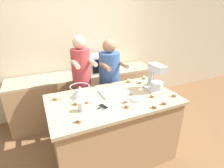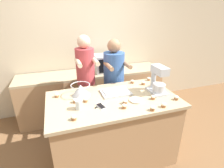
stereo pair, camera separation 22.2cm
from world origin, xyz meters
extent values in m
plane|color=brown|center=(0.00, 0.00, 0.00)|extent=(16.00, 16.00, 0.00)
cube|color=beige|center=(0.00, 1.62, 1.35)|extent=(10.00, 0.06, 2.70)
cube|color=#A87F56|center=(0.00, 0.00, 0.46)|extent=(1.60, 0.89, 0.92)
cube|color=tan|center=(0.00, 0.00, 0.94)|extent=(1.66, 0.95, 0.04)
cube|color=#A87F56|center=(0.00, 1.27, 0.42)|extent=(2.80, 0.60, 0.85)
cube|color=tan|center=(0.00, 1.27, 0.87)|extent=(2.80, 0.60, 0.04)
cylinder|color=brown|center=(-0.22, 0.70, 0.46)|extent=(0.22, 0.22, 0.91)
cylinder|color=#A8383D|center=(-0.22, 0.70, 1.20)|extent=(0.29, 0.29, 0.56)
sphere|color=#DBB293|center=(-0.22, 0.70, 1.58)|extent=(0.20, 0.20, 0.20)
cylinder|color=#DBB293|center=(-0.34, 0.53, 1.32)|extent=(0.06, 0.34, 0.06)
cylinder|color=#DBB293|center=(-0.10, 0.53, 1.32)|extent=(0.06, 0.34, 0.06)
cylinder|color=brown|center=(0.25, 0.70, 0.42)|extent=(0.27, 0.27, 0.84)
cylinder|color=#335693|center=(0.25, 0.70, 1.11)|extent=(0.34, 0.34, 0.54)
sphere|color=#936B4C|center=(0.25, 0.70, 1.49)|extent=(0.21, 0.21, 0.21)
cylinder|color=#936B4C|center=(0.10, 0.53, 1.22)|extent=(0.06, 0.34, 0.06)
cylinder|color=#936B4C|center=(0.39, 0.53, 1.22)|extent=(0.06, 0.34, 0.06)
cube|color=#B2B7BC|center=(0.63, -0.02, 0.97)|extent=(0.20, 0.30, 0.03)
cylinder|color=#B2B7BC|center=(0.63, 0.09, 1.11)|extent=(0.07, 0.07, 0.25)
cube|color=#B2B7BC|center=(0.63, -0.04, 1.29)|extent=(0.13, 0.26, 0.10)
cylinder|color=#BCBCC1|center=(0.63, -0.06, 1.04)|extent=(0.17, 0.17, 0.11)
cone|color=#BCBCC1|center=(-0.38, 0.21, 1.03)|extent=(0.25, 0.25, 0.16)
torus|color=#BCBCC1|center=(-0.38, 0.21, 1.11)|extent=(0.25, 0.25, 0.01)
cube|color=#BCBCC1|center=(0.08, 0.13, 0.97)|extent=(0.39, 0.28, 0.02)
cube|color=white|center=(0.08, 0.13, 0.99)|extent=(0.32, 0.23, 0.02)
cube|color=#B7B7BC|center=(0.32, 1.27, 1.05)|extent=(0.54, 0.38, 0.32)
cube|color=black|center=(0.27, 1.08, 1.05)|extent=(0.36, 0.01, 0.26)
cube|color=#2D2D2D|center=(0.51, 1.08, 1.05)|extent=(0.11, 0.01, 0.26)
cube|color=silver|center=(-0.20, -0.16, 0.96)|extent=(0.10, 0.16, 0.01)
cube|color=black|center=(-0.20, -0.16, 0.97)|extent=(0.09, 0.14, 0.00)
cylinder|color=silver|center=(-0.46, -0.13, 1.01)|extent=(0.08, 0.08, 0.11)
cylinder|color=beige|center=(0.25, -0.16, 0.97)|extent=(0.17, 0.17, 0.02)
cube|color=#BCBCC1|center=(-0.15, -0.10, 0.96)|extent=(0.13, 0.09, 0.01)
cube|color=black|center=(-0.25, -0.15, 0.96)|extent=(0.08, 0.06, 0.01)
cylinder|color=#9E6038|center=(0.33, -0.42, 0.97)|extent=(0.05, 0.05, 0.03)
ellipsoid|color=beige|center=(0.33, -0.42, 1.00)|extent=(0.06, 0.06, 0.03)
cylinder|color=#9E6038|center=(-0.54, -0.33, 0.97)|extent=(0.05, 0.05, 0.03)
ellipsoid|color=beige|center=(-0.54, -0.33, 1.00)|extent=(0.06, 0.06, 0.03)
cylinder|color=#9E6038|center=(0.57, 0.27, 0.97)|extent=(0.05, 0.05, 0.03)
ellipsoid|color=beige|center=(0.57, 0.27, 1.00)|extent=(0.06, 0.06, 0.03)
cylinder|color=#9E6038|center=(0.49, -0.40, 0.97)|extent=(0.05, 0.05, 0.03)
ellipsoid|color=beige|center=(0.49, -0.40, 1.00)|extent=(0.06, 0.06, 0.03)
cylinder|color=#9E6038|center=(0.09, -0.18, 0.97)|extent=(0.05, 0.05, 0.03)
ellipsoid|color=beige|center=(0.09, -0.18, 1.00)|extent=(0.06, 0.06, 0.03)
cylinder|color=#9E6038|center=(-0.36, 0.01, 0.97)|extent=(0.05, 0.05, 0.03)
ellipsoid|color=beige|center=(-0.36, 0.01, 1.00)|extent=(0.06, 0.06, 0.03)
cylinder|color=#9E6038|center=(-0.69, 0.26, 0.97)|extent=(0.05, 0.05, 0.03)
ellipsoid|color=beige|center=(-0.69, 0.26, 1.00)|extent=(0.06, 0.06, 0.03)
cylinder|color=#9E6038|center=(-0.48, 0.04, 0.97)|extent=(0.05, 0.05, 0.03)
ellipsoid|color=beige|center=(-0.48, 0.04, 1.00)|extent=(0.06, 0.06, 0.03)
cylinder|color=#9E6038|center=(0.04, -0.28, 0.97)|extent=(0.05, 0.05, 0.03)
ellipsoid|color=beige|center=(0.04, -0.28, 1.00)|extent=(0.06, 0.06, 0.03)
cylinder|color=#9E6038|center=(0.47, -0.19, 0.97)|extent=(0.05, 0.05, 0.03)
ellipsoid|color=beige|center=(0.47, -0.19, 1.00)|extent=(0.06, 0.06, 0.03)
cylinder|color=#9E6038|center=(0.74, 0.40, 0.97)|extent=(0.05, 0.05, 0.03)
ellipsoid|color=beige|center=(0.74, 0.40, 1.00)|extent=(0.06, 0.06, 0.03)
cylinder|color=#9E6038|center=(0.75, -0.29, 0.97)|extent=(0.05, 0.05, 0.03)
ellipsoid|color=beige|center=(0.75, -0.29, 1.00)|extent=(0.06, 0.06, 0.03)
cylinder|color=#9E6038|center=(0.44, 0.38, 0.97)|extent=(0.05, 0.05, 0.03)
ellipsoid|color=beige|center=(0.44, 0.38, 1.00)|extent=(0.06, 0.06, 0.03)
cylinder|color=#9E6038|center=(0.67, 0.18, 0.97)|extent=(0.05, 0.05, 0.03)
ellipsoid|color=beige|center=(0.67, 0.18, 1.00)|extent=(0.06, 0.06, 0.03)
camera|label=1|loc=(-0.85, -1.81, 2.02)|focal=28.00mm
camera|label=2|loc=(-0.64, -1.89, 2.02)|focal=28.00mm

